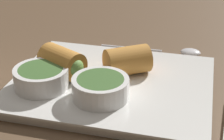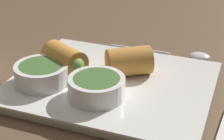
% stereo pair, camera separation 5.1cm
% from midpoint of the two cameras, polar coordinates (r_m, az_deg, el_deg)
% --- Properties ---
extents(table_surface, '(1.80, 1.40, 0.02)m').
position_cam_midpoint_polar(table_surface, '(0.55, 2.76, -2.61)').
color(table_surface, brown).
rests_on(table_surface, ground).
extents(serving_plate, '(0.27, 0.22, 0.01)m').
position_cam_midpoint_polar(serving_plate, '(0.52, 2.79, -2.39)').
color(serving_plate, silver).
rests_on(serving_plate, table_surface).
extents(roll_front_left, '(0.07, 0.06, 0.04)m').
position_cam_midpoint_polar(roll_front_left, '(0.53, -4.33, 1.43)').
color(roll_front_left, '#C68438').
rests_on(roll_front_left, serving_plate).
extents(roll_front_right, '(0.07, 0.07, 0.04)m').
position_cam_midpoint_polar(roll_front_right, '(0.52, 5.68, 1.16)').
color(roll_front_right, '#C68438').
rests_on(roll_front_right, serving_plate).
extents(dipping_bowl_near, '(0.07, 0.07, 0.03)m').
position_cam_midpoint_polar(dipping_bowl_near, '(0.47, 0.72, -2.63)').
color(dipping_bowl_near, white).
rests_on(dipping_bowl_near, serving_plate).
extents(dipping_bowl_far, '(0.07, 0.07, 0.03)m').
position_cam_midpoint_polar(dipping_bowl_far, '(0.51, -7.89, -0.56)').
color(dipping_bowl_far, white).
rests_on(dipping_bowl_far, serving_plate).
extents(spoon, '(0.17, 0.03, 0.01)m').
position_cam_midpoint_polar(spoon, '(0.63, 13.53, 2.20)').
color(spoon, silver).
rests_on(spoon, table_surface).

